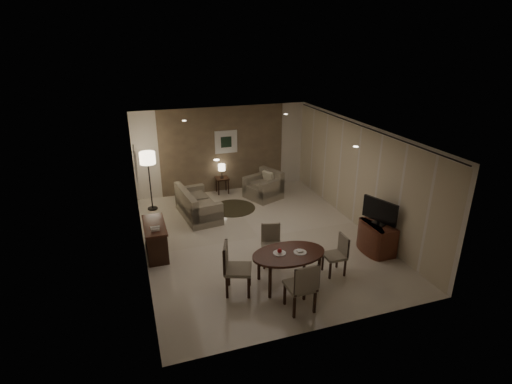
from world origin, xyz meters
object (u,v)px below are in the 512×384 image
object	(u,v)px
console_desk	(156,239)
chair_right	(334,255)
dining_table	(288,268)
sofa	(198,203)
chair_near	(300,285)
tv_cabinet	(377,238)
floor_lamp	(150,181)
armchair	(263,185)
side_table	(222,185)
chair_far	(272,246)
chair_left	(238,269)

from	to	relation	value
console_desk	chair_right	xyz separation A→B (m)	(3.48, -2.02, 0.05)
dining_table	sofa	bearing A→B (deg)	106.35
console_desk	chair_near	bearing A→B (deg)	-51.17
tv_cabinet	dining_table	distance (m)	2.53
console_desk	floor_lamp	bearing A→B (deg)	87.24
chair_right	floor_lamp	world-z (taller)	floor_lamp
tv_cabinet	armchair	world-z (taller)	armchair
tv_cabinet	dining_table	xyz separation A→B (m)	(-2.47, -0.56, 0.00)
sofa	side_table	world-z (taller)	sofa
chair_near	armchair	xyz separation A→B (m)	(1.16, 5.29, -0.09)
console_desk	chair_far	bearing A→B (deg)	-28.17
console_desk	chair_near	size ratio (longest dim) A/B	1.18
tv_cabinet	chair_left	size ratio (longest dim) A/B	0.86
armchair	chair_right	bearing A→B (deg)	-22.84
console_desk	chair_left	bearing A→B (deg)	-55.33
tv_cabinet	dining_table	bearing A→B (deg)	-167.26
side_table	chair_left	bearing A→B (deg)	-100.59
console_desk	tv_cabinet	world-z (taller)	console_desk
tv_cabinet	chair_right	size ratio (longest dim) A/B	1.05
tv_cabinet	chair_right	distance (m)	1.50
floor_lamp	console_desk	bearing A→B (deg)	-92.76
side_table	console_desk	bearing A→B (deg)	-126.20
side_table	sofa	bearing A→B (deg)	-125.08
sofa	chair_right	bearing A→B (deg)	-157.21
chair_near	chair_far	world-z (taller)	chair_near
chair_left	side_table	xyz separation A→B (m)	(0.98, 5.25, -0.27)
chair_right	armchair	xyz separation A→B (m)	(-0.02, 4.44, -0.01)
console_desk	side_table	bearing A→B (deg)	53.80
chair_near	chair_left	world-z (taller)	chair_left
chair_left	chair_far	bearing A→B (deg)	-32.72
console_desk	chair_far	distance (m)	2.68
chair_far	chair_right	world-z (taller)	chair_far
dining_table	armchair	size ratio (longest dim) A/B	1.58
sofa	side_table	size ratio (longest dim) A/B	3.38
armchair	dining_table	bearing A→B (deg)	-36.16
dining_table	chair_far	world-z (taller)	chair_far
console_desk	dining_table	size ratio (longest dim) A/B	0.80
chair_far	sofa	world-z (taller)	chair_far
dining_table	console_desk	bearing A→B (deg)	139.64
chair_right	side_table	distance (m)	5.38
dining_table	floor_lamp	size ratio (longest dim) A/B	0.88
chair_left	console_desk	bearing A→B (deg)	54.47
console_desk	floor_lamp	distance (m)	2.69
chair_far	chair_left	world-z (taller)	chair_left
dining_table	armchair	world-z (taller)	armchair
chair_left	side_table	world-z (taller)	chair_left
chair_left	tv_cabinet	bearing A→B (deg)	-61.93
tv_cabinet	armchair	xyz separation A→B (m)	(-1.42, 3.92, 0.07)
tv_cabinet	chair_right	xyz separation A→B (m)	(-1.41, -0.52, 0.08)
chair_near	floor_lamp	size ratio (longest dim) A/B	0.60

